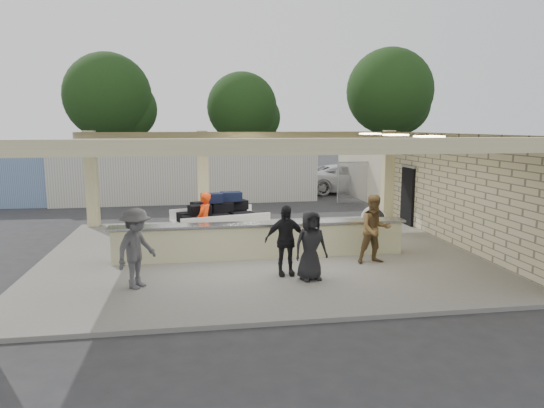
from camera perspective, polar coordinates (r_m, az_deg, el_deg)
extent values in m
plane|color=#29292B|center=(14.10, -1.52, -6.12)|extent=(120.00, 120.00, 0.00)
cube|color=slate|center=(14.09, -1.52, -5.92)|extent=(12.00, 10.00, 0.10)
cube|color=#C5B884|center=(13.61, -1.58, 8.25)|extent=(12.00, 10.00, 0.02)
cube|color=beige|center=(15.68, 20.77, 1.36)|extent=(0.02, 10.00, 3.50)
cube|color=black|center=(18.55, 15.65, 0.87)|extent=(0.10, 0.95, 2.10)
cube|color=#C5B884|center=(18.33, -3.48, 7.54)|extent=(12.00, 0.50, 0.60)
cube|color=#C5B884|center=(8.82, 2.46, 6.76)|extent=(12.00, 0.30, 0.30)
cube|color=#C5B884|center=(18.73, -20.46, 2.71)|extent=(0.40, 0.40, 3.50)
cube|color=#C5B884|center=(18.35, -8.11, 3.08)|extent=(0.40, 0.40, 3.50)
cube|color=#C5B884|center=(19.88, 13.46, 3.38)|extent=(0.40, 0.40, 3.50)
cube|color=white|center=(18.10, -3.40, 6.50)|extent=(1.30, 0.12, 0.06)
cube|color=#FFEABF|center=(15.98, 11.49, 8.10)|extent=(0.55, 0.55, 0.04)
cube|color=#FFEABF|center=(14.12, 14.32, 7.88)|extent=(0.55, 0.55, 0.04)
cube|color=#FFEABF|center=(12.31, 17.99, 7.57)|extent=(0.55, 0.55, 0.04)
cube|color=#C3C091|center=(13.49, -1.26, -4.42)|extent=(8.00, 0.50, 0.90)
cube|color=#B7B7BC|center=(13.38, -1.26, -2.34)|extent=(8.20, 0.58, 0.06)
cube|color=white|center=(15.03, -6.25, -2.26)|extent=(3.04, 2.24, 0.13)
cylinder|color=black|center=(14.30, -9.74, -4.73)|extent=(0.23, 0.45, 0.44)
cylinder|color=black|center=(15.44, -10.74, -3.72)|extent=(0.23, 0.45, 0.44)
cylinder|color=black|center=(14.91, -1.53, -4.01)|extent=(0.23, 0.45, 0.44)
cylinder|color=black|center=(16.01, -3.08, -3.11)|extent=(0.23, 0.45, 0.44)
cube|color=white|center=(15.77, -7.10, -0.93)|extent=(2.66, 0.70, 0.33)
cube|color=white|center=(14.22, -5.33, -2.00)|extent=(2.66, 0.70, 0.33)
cube|color=black|center=(14.46, -9.21, -1.94)|extent=(0.71, 0.55, 0.28)
cube|color=black|center=(14.66, -6.31, -1.73)|extent=(0.71, 0.55, 0.28)
cube|color=black|center=(14.88, -3.49, -1.52)|extent=(0.71, 0.55, 0.28)
cube|color=black|center=(15.09, -9.79, -1.49)|extent=(0.71, 0.55, 0.28)
cube|color=black|center=(15.27, -7.00, -1.30)|extent=(0.71, 0.55, 0.28)
cube|color=black|center=(15.49, -4.28, -1.11)|extent=(0.71, 0.55, 0.28)
cube|color=black|center=(14.57, -8.51, -0.67)|extent=(0.71, 0.55, 0.28)
cube|color=black|center=(14.97, -5.88, -0.35)|extent=(0.71, 0.55, 0.28)
cube|color=black|center=(15.34, -4.17, -0.09)|extent=(0.71, 0.55, 0.28)
cube|color=black|center=(15.14, -8.21, -0.29)|extent=(0.71, 0.55, 0.28)
cube|color=black|center=(14.84, -7.11, 0.70)|extent=(0.71, 0.55, 0.28)
cube|color=black|center=(15.13, -4.83, 0.90)|extent=(0.71, 0.55, 0.28)
cylinder|color=white|center=(16.90, 11.84, -1.67)|extent=(0.85, 0.42, 0.81)
cylinder|color=black|center=(16.90, 11.84, -1.67)|extent=(0.77, 0.44, 0.72)
cube|color=white|center=(16.88, 10.94, -2.91)|extent=(0.05, 0.45, 0.27)
cube|color=white|center=(17.07, 12.65, -2.83)|extent=(0.05, 0.45, 0.27)
imported|color=red|center=(14.24, -7.97, -2.08)|extent=(0.57, 0.72, 1.72)
imported|color=brown|center=(13.13, 12.01, -2.92)|extent=(0.90, 0.42, 1.83)
imported|color=black|center=(11.82, 1.57, -4.29)|extent=(1.04, 0.42, 1.74)
imported|color=#47474B|center=(11.30, -15.66, -5.05)|extent=(0.98, 1.21, 1.82)
imported|color=black|center=(11.51, 4.56, -4.86)|extent=(0.86, 0.49, 1.67)
imported|color=white|center=(27.80, 8.87, 3.01)|extent=(5.77, 3.26, 1.57)
imported|color=white|center=(30.44, 18.77, 3.13)|extent=(5.05, 2.31, 1.54)
imported|color=black|center=(29.22, 3.53, 3.36)|extent=(4.60, 1.63, 1.53)
cube|color=silver|center=(24.53, -9.87, 3.55)|extent=(12.74, 2.84, 2.75)
cylinder|color=gray|center=(23.64, 7.74, 2.49)|extent=(0.06, 0.06, 2.00)
cylinder|color=gray|center=(24.28, 12.28, 2.54)|extent=(0.06, 0.06, 2.00)
cylinder|color=gray|center=(25.07, 16.55, 2.57)|extent=(0.06, 0.06, 2.00)
cylinder|color=gray|center=(25.99, 20.54, 2.59)|extent=(0.06, 0.06, 2.00)
cylinder|color=gray|center=(27.03, 24.24, 2.59)|extent=(0.06, 0.06, 2.00)
cylinder|color=gray|center=(28.17, 27.66, 2.59)|extent=(0.06, 0.06, 2.00)
cube|color=gray|center=(25.99, 20.54, 2.59)|extent=(12.00, 0.02, 2.00)
cylinder|color=gray|center=(25.90, 20.66, 4.78)|extent=(12.00, 0.05, 0.05)
cylinder|color=#382619|center=(38.04, -18.47, 6.50)|extent=(0.70, 0.70, 4.50)
sphere|color=black|center=(38.07, -18.75, 11.91)|extent=(6.30, 6.30, 6.30)
sphere|color=black|center=(38.45, -16.74, 10.63)|extent=(4.50, 4.50, 4.50)
cylinder|color=#382619|center=(39.71, -3.49, 6.68)|extent=(0.70, 0.70, 4.00)
sphere|color=black|center=(39.70, -3.54, 11.30)|extent=(5.60, 5.60, 5.60)
sphere|color=black|center=(40.40, -1.89, 10.14)|extent=(4.00, 4.00, 4.00)
cylinder|color=#382619|center=(41.60, 13.46, 7.25)|extent=(0.70, 0.70, 5.00)
sphere|color=black|center=(41.68, 13.67, 12.75)|extent=(7.00, 7.00, 7.00)
sphere|color=black|center=(42.64, 14.83, 11.28)|extent=(5.00, 5.00, 5.00)
cube|color=beige|center=(26.13, 16.67, 4.14)|extent=(6.00, 8.00, 3.20)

